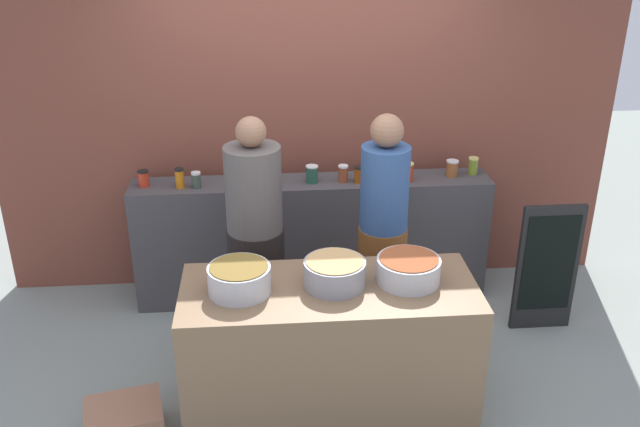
{
  "coord_description": "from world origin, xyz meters",
  "views": [
    {
      "loc": [
        -0.33,
        -3.69,
        2.89
      ],
      "look_at": [
        0.0,
        0.35,
        1.05
      ],
      "focal_mm": 38.82,
      "sensor_mm": 36.0,
      "label": 1
    }
  ],
  "objects_px": {
    "preserve_jar_8": "(389,172)",
    "preserve_jar_0": "(143,178)",
    "preserve_jar_3": "(250,178)",
    "preserve_jar_9": "(408,172)",
    "cook_in_cap": "(382,246)",
    "preserve_jar_1": "(180,178)",
    "bread_crate": "(125,423)",
    "preserve_jar_6": "(343,174)",
    "cooking_pot_center": "(335,273)",
    "cooking_pot_left": "(239,279)",
    "preserve_jar_4": "(269,177)",
    "preserve_jar_2": "(196,180)",
    "cooking_pot_right": "(408,270)",
    "preserve_jar_11": "(473,166)",
    "chalkboard_sign": "(547,268)",
    "preserve_jar_7": "(359,175)",
    "cook_with_tongs": "(256,252)",
    "preserve_jar_5": "(311,174)",
    "preserve_jar_10": "(452,168)"
  },
  "relations": [
    {
      "from": "preserve_jar_6",
      "to": "preserve_jar_8",
      "type": "height_order",
      "value": "preserve_jar_6"
    },
    {
      "from": "preserve_jar_11",
      "to": "cook_with_tongs",
      "type": "relative_size",
      "value": 0.08
    },
    {
      "from": "preserve_jar_1",
      "to": "cooking_pot_left",
      "type": "distance_m",
      "value": 1.43
    },
    {
      "from": "preserve_jar_2",
      "to": "preserve_jar_6",
      "type": "height_order",
      "value": "preserve_jar_6"
    },
    {
      "from": "cooking_pot_left",
      "to": "preserve_jar_4",
      "type": "bearing_deg",
      "value": 81.97
    },
    {
      "from": "preserve_jar_3",
      "to": "cooking_pot_left",
      "type": "distance_m",
      "value": 1.37
    },
    {
      "from": "preserve_jar_4",
      "to": "bread_crate",
      "type": "distance_m",
      "value": 1.97
    },
    {
      "from": "preserve_jar_1",
      "to": "chalkboard_sign",
      "type": "height_order",
      "value": "preserve_jar_1"
    },
    {
      "from": "preserve_jar_1",
      "to": "preserve_jar_9",
      "type": "distance_m",
      "value": 1.68
    },
    {
      "from": "preserve_jar_6",
      "to": "cook_in_cap",
      "type": "height_order",
      "value": "cook_in_cap"
    },
    {
      "from": "cooking_pot_left",
      "to": "cooking_pot_right",
      "type": "height_order",
      "value": "cooking_pot_left"
    },
    {
      "from": "preserve_jar_6",
      "to": "preserve_jar_9",
      "type": "xyz_separation_m",
      "value": [
        0.48,
        -0.02,
        0.01
      ]
    },
    {
      "from": "preserve_jar_1",
      "to": "cooking_pot_right",
      "type": "height_order",
      "value": "preserve_jar_1"
    },
    {
      "from": "preserve_jar_6",
      "to": "preserve_jar_7",
      "type": "relative_size",
      "value": 1.05
    },
    {
      "from": "preserve_jar_3",
      "to": "preserve_jar_9",
      "type": "height_order",
      "value": "preserve_jar_9"
    },
    {
      "from": "preserve_jar_6",
      "to": "cook_in_cap",
      "type": "relative_size",
      "value": 0.08
    },
    {
      "from": "bread_crate",
      "to": "chalkboard_sign",
      "type": "distance_m",
      "value": 3.03
    },
    {
      "from": "preserve_jar_5",
      "to": "cooking_pot_center",
      "type": "bearing_deg",
      "value": -88.45
    },
    {
      "from": "preserve_jar_0",
      "to": "cooking_pot_center",
      "type": "distance_m",
      "value": 1.87
    },
    {
      "from": "cook_with_tongs",
      "to": "preserve_jar_6",
      "type": "bearing_deg",
      "value": 45.24
    },
    {
      "from": "preserve_jar_6",
      "to": "bread_crate",
      "type": "bearing_deg",
      "value": -133.55
    },
    {
      "from": "preserve_jar_8",
      "to": "preserve_jar_0",
      "type": "bearing_deg",
      "value": 179.56
    },
    {
      "from": "cooking_pot_right",
      "to": "bread_crate",
      "type": "xyz_separation_m",
      "value": [
        -1.67,
        -0.18,
        -0.84
      ]
    },
    {
      "from": "preserve_jar_10",
      "to": "preserve_jar_3",
      "type": "bearing_deg",
      "value": -178.26
    },
    {
      "from": "cooking_pot_left",
      "to": "preserve_jar_1",
      "type": "bearing_deg",
      "value": 108.73
    },
    {
      "from": "preserve_jar_11",
      "to": "bread_crate",
      "type": "xyz_separation_m",
      "value": [
        -2.45,
        -1.59,
        -0.93
      ]
    },
    {
      "from": "preserve_jar_8",
      "to": "cook_with_tongs",
      "type": "relative_size",
      "value": 0.07
    },
    {
      "from": "cooking_pot_center",
      "to": "preserve_jar_7",
      "type": "bearing_deg",
      "value": 76.44
    },
    {
      "from": "preserve_jar_3",
      "to": "cook_in_cap",
      "type": "height_order",
      "value": "cook_in_cap"
    },
    {
      "from": "preserve_jar_2",
      "to": "bread_crate",
      "type": "bearing_deg",
      "value": -103.69
    },
    {
      "from": "preserve_jar_1",
      "to": "bread_crate",
      "type": "distance_m",
      "value": 1.78
    },
    {
      "from": "preserve_jar_2",
      "to": "cooking_pot_right",
      "type": "relative_size",
      "value": 0.33
    },
    {
      "from": "cooking_pot_center",
      "to": "cook_in_cap",
      "type": "relative_size",
      "value": 0.21
    },
    {
      "from": "preserve_jar_9",
      "to": "preserve_jar_10",
      "type": "bearing_deg",
      "value": 10.53
    },
    {
      "from": "preserve_jar_0",
      "to": "preserve_jar_11",
      "type": "distance_m",
      "value": 2.47
    },
    {
      "from": "cooking_pot_center",
      "to": "cook_in_cap",
      "type": "bearing_deg",
      "value": 59.6
    },
    {
      "from": "preserve_jar_0",
      "to": "preserve_jar_3",
      "type": "distance_m",
      "value": 0.77
    },
    {
      "from": "preserve_jar_0",
      "to": "preserve_jar_5",
      "type": "relative_size",
      "value": 0.92
    },
    {
      "from": "preserve_jar_3",
      "to": "cook_in_cap",
      "type": "bearing_deg",
      "value": -37.36
    },
    {
      "from": "preserve_jar_9",
      "to": "cook_in_cap",
      "type": "relative_size",
      "value": 0.08
    },
    {
      "from": "preserve_jar_4",
      "to": "cook_with_tongs",
      "type": "distance_m",
      "value": 0.7
    },
    {
      "from": "preserve_jar_9",
      "to": "cook_with_tongs",
      "type": "distance_m",
      "value": 1.34
    },
    {
      "from": "preserve_jar_11",
      "to": "preserve_jar_1",
      "type": "bearing_deg",
      "value": -177.45
    },
    {
      "from": "preserve_jar_0",
      "to": "preserve_jar_5",
      "type": "xyz_separation_m",
      "value": [
        1.23,
        -0.03,
        0.01
      ]
    },
    {
      "from": "preserve_jar_4",
      "to": "preserve_jar_7",
      "type": "bearing_deg",
      "value": -0.02
    },
    {
      "from": "preserve_jar_5",
      "to": "cook_in_cap",
      "type": "bearing_deg",
      "value": -57.97
    },
    {
      "from": "bread_crate",
      "to": "preserve_jar_2",
      "type": "bearing_deg",
      "value": 76.31
    },
    {
      "from": "preserve_jar_8",
      "to": "bread_crate",
      "type": "distance_m",
      "value": 2.53
    },
    {
      "from": "preserve_jar_0",
      "to": "preserve_jar_2",
      "type": "distance_m",
      "value": 0.39
    },
    {
      "from": "chalkboard_sign",
      "to": "cook_with_tongs",
      "type": "bearing_deg",
      "value": -177.46
    }
  ]
}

